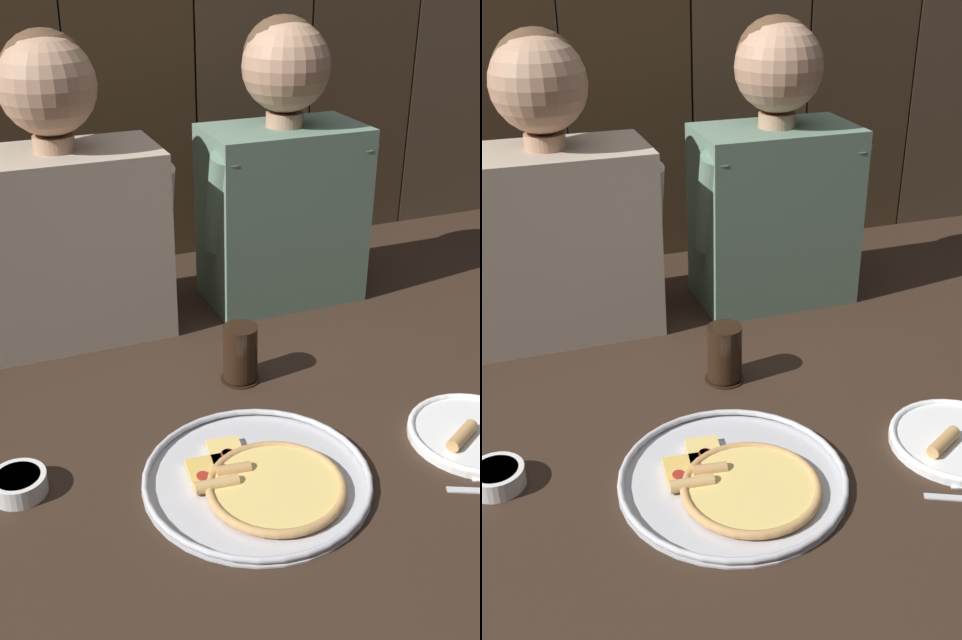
{
  "view_description": "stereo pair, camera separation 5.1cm",
  "coord_description": "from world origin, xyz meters",
  "views": [
    {
      "loc": [
        -0.43,
        -0.92,
        0.76
      ],
      "look_at": [
        -0.02,
        0.1,
        0.18
      ],
      "focal_mm": 41.03,
      "sensor_mm": 36.0,
      "label": 1
    },
    {
      "loc": [
        -0.38,
        -0.94,
        0.76
      ],
      "look_at": [
        -0.02,
        0.1,
        0.18
      ],
      "focal_mm": 41.03,
      "sensor_mm": 36.0,
      "label": 2
    }
  ],
  "objects": [
    {
      "name": "dinner_plate",
      "position": [
        0.32,
        -0.13,
        0.01
      ],
      "size": [
        0.23,
        0.23,
        0.03
      ],
      "color": "white",
      "rests_on": "ground"
    },
    {
      "name": "dipping_bowl",
      "position": [
        -0.42,
        0.01,
        0.02
      ],
      "size": [
        0.09,
        0.09,
        0.03
      ],
      "color": "white",
      "rests_on": "ground"
    },
    {
      "name": "diner_left",
      "position": [
        -0.24,
        0.51,
        0.28
      ],
      "size": [
        0.44,
        0.22,
        0.61
      ],
      "color": "#B2A38E",
      "rests_on": "ground"
    },
    {
      "name": "ground_plane",
      "position": [
        0.0,
        0.0,
        0.0
      ],
      "size": [
        3.2,
        3.2,
        0.0
      ],
      "primitive_type": "plane",
      "color": "#332319"
    },
    {
      "name": "pizza_tray",
      "position": [
        -0.07,
        -0.11,
        0.01
      ],
      "size": [
        0.36,
        0.36,
        0.03
      ],
      "color": "silver",
      "rests_on": "ground"
    },
    {
      "name": "wooden_backdrop_wall",
      "position": [
        0.0,
        0.85,
        0.63
      ],
      "size": [
        2.19,
        0.03,
        1.26
      ],
      "color": "#402E1C",
      "rests_on": "ground"
    },
    {
      "name": "drinking_glass",
      "position": [
        0.01,
        0.19,
        0.06
      ],
      "size": [
        0.08,
        0.08,
        0.11
      ],
      "color": "black",
      "rests_on": "ground"
    },
    {
      "name": "diner_right",
      "position": [
        0.24,
        0.51,
        0.29
      ],
      "size": [
        0.38,
        0.21,
        0.62
      ],
      "color": "slate",
      "rests_on": "ground"
    }
  ]
}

